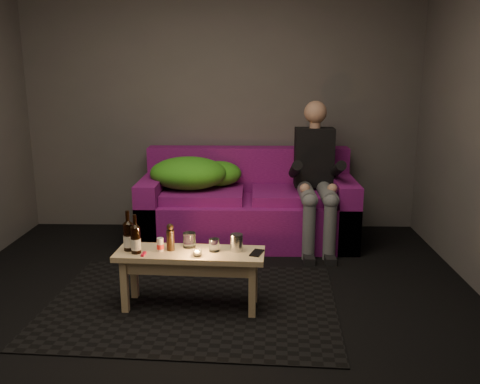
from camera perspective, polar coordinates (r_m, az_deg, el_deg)
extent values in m
plane|color=black|center=(3.39, -4.22, -15.07)|extent=(4.50, 4.50, 0.00)
plane|color=#4F4C4F|center=(5.23, -2.05, 9.99)|extent=(4.00, 0.00, 4.00)
cube|color=black|center=(3.71, -5.39, -12.35)|extent=(2.11, 1.59, 0.01)
cube|color=#640D60|center=(4.93, 0.85, -3.08)|extent=(2.02, 0.91, 0.42)
cube|color=#640D60|center=(5.17, 0.91, 2.62)|extent=(2.02, 0.22, 0.44)
cube|color=#640D60|center=(5.00, -9.60, -1.85)|extent=(0.20, 0.91, 0.62)
cube|color=#640D60|center=(4.98, 11.36, -1.98)|extent=(0.20, 0.91, 0.62)
cube|color=#640D60|center=(4.84, -4.16, -0.34)|extent=(0.76, 0.60, 0.10)
cube|color=#640D60|center=(4.83, 5.88, -0.40)|extent=(0.76, 0.60, 0.10)
ellipsoid|color=#379B1C|center=(4.86, -5.82, 2.12)|extent=(0.73, 0.56, 0.30)
ellipsoid|color=#379B1C|center=(4.98, -2.39, 2.09)|extent=(0.44, 0.36, 0.24)
ellipsoid|color=#379B1C|center=(5.03, -8.14, 1.60)|extent=(0.32, 0.26, 0.16)
cube|color=black|center=(4.88, 8.30, 3.89)|extent=(0.36, 0.22, 0.55)
sphere|color=tan|center=(4.83, 8.47, 8.85)|extent=(0.21, 0.21, 0.21)
cylinder|color=#575962|center=(4.62, 7.52, -0.19)|extent=(0.14, 0.50, 0.14)
cylinder|color=#575962|center=(4.65, 9.74, -0.20)|extent=(0.14, 0.50, 0.14)
cylinder|color=#575962|center=(4.47, 7.73, -4.38)|extent=(0.11, 0.11, 0.51)
cylinder|color=#575962|center=(4.49, 10.04, -4.37)|extent=(0.11, 0.11, 0.51)
cube|color=black|center=(4.48, 7.72, -7.37)|extent=(0.09, 0.22, 0.06)
cube|color=black|center=(4.51, 10.03, -7.35)|extent=(0.09, 0.22, 0.06)
cube|color=tan|center=(3.51, -5.63, -6.94)|extent=(1.03, 0.38, 0.04)
cube|color=tan|center=(3.53, -5.60, -7.92)|extent=(0.90, 0.30, 0.09)
cube|color=tan|center=(3.58, -12.83, -10.35)|extent=(0.05, 0.05, 0.38)
cube|color=tan|center=(3.79, -11.79, -8.97)|extent=(0.05, 0.05, 0.38)
cube|color=tan|center=(3.43, 1.37, -11.09)|extent=(0.05, 0.05, 0.38)
cube|color=tan|center=(3.64, 1.59, -9.59)|extent=(0.05, 0.05, 0.38)
cylinder|color=black|center=(3.56, -12.42, -4.95)|extent=(0.07, 0.07, 0.19)
cylinder|color=white|center=(3.57, -12.40, -5.39)|extent=(0.07, 0.07, 0.08)
cone|color=black|center=(3.53, -12.51, -3.25)|extent=(0.07, 0.07, 0.03)
cylinder|color=black|center=(3.52, -12.53, -2.78)|extent=(0.03, 0.03, 0.09)
cylinder|color=black|center=(3.50, -11.63, -5.32)|extent=(0.07, 0.07, 0.18)
cylinder|color=white|center=(3.51, -11.61, -5.74)|extent=(0.07, 0.07, 0.08)
cone|color=black|center=(3.47, -11.72, -3.66)|extent=(0.07, 0.07, 0.03)
cylinder|color=black|center=(3.46, -11.74, -3.20)|extent=(0.02, 0.02, 0.09)
cylinder|color=silver|center=(3.52, -8.95, -5.85)|extent=(0.05, 0.05, 0.09)
cylinder|color=black|center=(3.52, -7.82, -5.39)|extent=(0.06, 0.06, 0.14)
cylinder|color=white|center=(3.57, -5.70, -5.38)|extent=(0.11, 0.11, 0.10)
cylinder|color=white|center=(3.41, -4.83, -6.85)|extent=(0.05, 0.05, 0.04)
sphere|color=orange|center=(3.41, -4.83, -6.69)|extent=(0.02, 0.02, 0.02)
cylinder|color=white|center=(3.48, -2.91, -5.97)|extent=(0.08, 0.08, 0.09)
cylinder|color=#AFB1B6|center=(3.48, -0.39, -5.69)|extent=(0.09, 0.09, 0.12)
cube|color=black|center=(3.45, 1.90, -6.85)|extent=(0.11, 0.15, 0.01)
cube|color=red|center=(3.48, -10.79, -6.86)|extent=(0.02, 0.08, 0.01)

